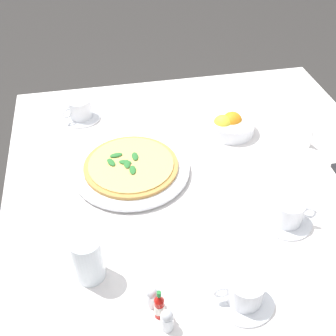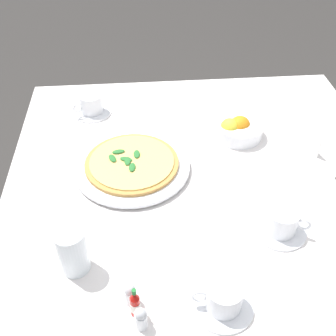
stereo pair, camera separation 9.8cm
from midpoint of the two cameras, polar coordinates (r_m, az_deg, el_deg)
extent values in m
plane|color=#33302D|center=(1.77, 5.20, -19.94)|extent=(8.00, 8.00, 0.00)
cube|color=white|center=(1.18, 7.35, -1.75)|extent=(1.10, 1.10, 0.02)
cube|color=white|center=(1.30, -17.59, -7.93)|extent=(1.10, 0.01, 0.28)
cube|color=white|center=(1.69, 3.57, 6.92)|extent=(0.01, 1.10, 0.28)
cylinder|color=brown|center=(1.76, -11.13, -1.74)|extent=(0.06, 0.06, 0.74)
cylinder|color=brown|center=(1.88, 17.52, -0.09)|extent=(0.06, 0.06, 0.74)
cylinder|color=white|center=(1.19, -2.57, -0.11)|extent=(0.20, 0.20, 0.01)
cylinder|color=white|center=(1.18, -2.58, 0.22)|extent=(0.33, 0.33, 0.01)
cylinder|color=#C68E47|center=(1.17, -2.59, 0.59)|extent=(0.26, 0.26, 0.01)
cylinder|color=#EAC66B|center=(1.17, -2.60, 0.85)|extent=(0.24, 0.24, 0.00)
ellipsoid|color=#2D7533|center=(1.14, -2.49, 0.02)|extent=(0.04, 0.02, 0.01)
ellipsoid|color=#2D7533|center=(1.17, -3.38, 1.14)|extent=(0.03, 0.04, 0.01)
ellipsoid|color=#2D7533|center=(1.18, -5.25, 1.26)|extent=(0.04, 0.03, 0.01)
ellipsoid|color=#2D7533|center=(1.19, -1.95, 1.85)|extent=(0.04, 0.02, 0.01)
ellipsoid|color=#2D7533|center=(1.20, -4.48, 2.18)|extent=(0.02, 0.04, 0.01)
ellipsoid|color=#2D7533|center=(1.16, -3.16, 0.88)|extent=(0.04, 0.02, 0.01)
cylinder|color=white|center=(1.07, 17.53, -8.18)|extent=(0.13, 0.13, 0.01)
cylinder|color=white|center=(1.05, 17.89, -6.97)|extent=(0.08, 0.08, 0.06)
torus|color=white|center=(1.05, 20.61, -7.34)|extent=(0.02, 0.04, 0.03)
cylinder|color=black|center=(1.03, 18.19, -5.96)|extent=(0.07, 0.07, 0.00)
cylinder|color=white|center=(1.44, -8.37, 7.52)|extent=(0.13, 0.13, 0.01)
cylinder|color=white|center=(1.42, -8.51, 8.67)|extent=(0.08, 0.08, 0.06)
torus|color=white|center=(1.40, -10.25, 8.04)|extent=(0.03, 0.03, 0.03)
cylinder|color=black|center=(1.40, -8.61, 9.61)|extent=(0.07, 0.07, 0.00)
cylinder|color=white|center=(0.92, 10.67, -18.05)|extent=(0.13, 0.13, 0.01)
cylinder|color=white|center=(0.89, 10.93, -16.98)|extent=(0.08, 0.08, 0.06)
torus|color=white|center=(0.88, 7.63, -17.11)|extent=(0.01, 0.04, 0.03)
cylinder|color=black|center=(0.87, 11.14, -16.09)|extent=(0.07, 0.07, 0.00)
cylinder|color=white|center=(0.93, -9.96, -11.19)|extent=(0.07, 0.07, 0.11)
cylinder|color=silver|center=(0.94, -9.82, -11.93)|extent=(0.06, 0.06, 0.08)
cylinder|color=white|center=(1.33, 11.65, 5.08)|extent=(0.15, 0.15, 0.04)
sphere|color=orange|center=(1.32, 11.74, 5.49)|extent=(0.06, 0.06, 0.06)
sphere|color=orange|center=(1.32, 11.91, 5.58)|extent=(0.06, 0.06, 0.06)
sphere|color=orange|center=(1.33, 11.76, 5.81)|extent=(0.05, 0.05, 0.05)
sphere|color=yellow|center=(1.31, 10.55, 5.35)|extent=(0.06, 0.06, 0.06)
cylinder|color=#B7140F|center=(0.88, -1.14, -18.45)|extent=(0.02, 0.02, 0.05)
cylinder|color=white|center=(0.88, -1.14, -18.45)|extent=(0.02, 0.02, 0.02)
cone|color=#B7140F|center=(0.85, -1.18, -17.22)|extent=(0.02, 0.02, 0.02)
cylinder|color=#1E722D|center=(0.83, -1.19, -16.71)|extent=(0.01, 0.01, 0.01)
cylinder|color=white|center=(0.87, -0.30, -20.23)|extent=(0.03, 0.03, 0.04)
cylinder|color=white|center=(0.87, -0.30, -20.43)|extent=(0.02, 0.02, 0.03)
sphere|color=silver|center=(0.85, -0.30, -19.45)|extent=(0.02, 0.02, 0.02)
cylinder|color=white|center=(0.90, -1.94, -17.20)|extent=(0.03, 0.03, 0.04)
cylinder|color=#38332D|center=(0.90, -1.93, -17.40)|extent=(0.02, 0.02, 0.03)
sphere|color=silver|center=(0.88, -1.97, -16.37)|extent=(0.02, 0.02, 0.02)
cube|color=white|center=(1.33, 20.86, 3.40)|extent=(0.09, 0.03, 0.06)
camera|label=1|loc=(0.05, -87.59, 2.08)|focal=44.67mm
camera|label=2|loc=(0.05, 92.41, -2.08)|focal=44.67mm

